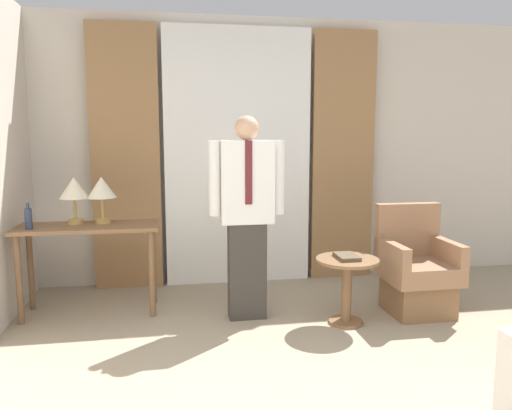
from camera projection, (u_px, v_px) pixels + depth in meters
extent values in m
cube|color=beige|center=(236.00, 151.00, 5.17)|extent=(10.00, 0.06, 2.70)
cube|color=white|center=(238.00, 158.00, 5.05)|extent=(1.48, 0.06, 2.58)
cube|color=#997047|center=(126.00, 159.00, 4.86)|extent=(0.66, 0.06, 2.58)
cube|color=#997047|center=(343.00, 157.00, 5.24)|extent=(0.66, 0.06, 2.58)
cube|color=brown|center=(88.00, 227.00, 4.21)|extent=(1.17, 0.47, 0.03)
cylinder|color=brown|center=(19.00, 280.00, 4.00)|extent=(0.05, 0.05, 0.74)
cylinder|color=brown|center=(152.00, 274.00, 4.18)|extent=(0.05, 0.05, 0.74)
cylinder|color=brown|center=(31.00, 268.00, 4.35)|extent=(0.05, 0.05, 0.74)
cylinder|color=brown|center=(153.00, 263.00, 4.53)|extent=(0.05, 0.05, 0.74)
cylinder|color=tan|center=(76.00, 222.00, 4.28)|extent=(0.13, 0.13, 0.04)
cylinder|color=tan|center=(75.00, 209.00, 4.26)|extent=(0.02, 0.02, 0.18)
cone|color=beige|center=(74.00, 188.00, 4.23)|extent=(0.25, 0.25, 0.18)
cylinder|color=tan|center=(103.00, 221.00, 4.31)|extent=(0.13, 0.13, 0.04)
cylinder|color=tan|center=(103.00, 208.00, 4.30)|extent=(0.02, 0.02, 0.18)
cone|color=beige|center=(102.00, 187.00, 4.27)|extent=(0.25, 0.25, 0.18)
cylinder|color=#2D3851|center=(28.00, 219.00, 4.03)|extent=(0.06, 0.06, 0.17)
cylinder|color=#2D3851|center=(28.00, 206.00, 4.02)|extent=(0.02, 0.02, 0.05)
cube|color=#38332D|center=(247.00, 271.00, 4.15)|extent=(0.31, 0.16, 0.81)
cube|color=white|center=(247.00, 182.00, 4.05)|extent=(0.43, 0.19, 0.67)
cube|color=#5B1E23|center=(249.00, 173.00, 3.93)|extent=(0.06, 0.01, 0.51)
cylinder|color=white|center=(215.00, 178.00, 4.00)|extent=(0.09, 0.09, 0.61)
cylinder|color=white|center=(278.00, 177.00, 4.09)|extent=(0.09, 0.09, 0.61)
sphere|color=tan|center=(247.00, 128.00, 3.98)|extent=(0.20, 0.20, 0.20)
cube|color=brown|center=(417.00, 297.00, 4.29)|extent=(0.49, 0.48, 0.29)
cube|color=#936B4C|center=(419.00, 271.00, 4.25)|extent=(0.58, 0.56, 0.16)
cube|color=#936B4C|center=(407.00, 229.00, 4.44)|extent=(0.58, 0.10, 0.47)
cube|color=#936B4C|center=(392.00, 253.00, 4.19)|extent=(0.08, 0.56, 0.18)
cube|color=#936B4C|center=(447.00, 250.00, 4.27)|extent=(0.08, 0.56, 0.18)
cylinder|color=brown|center=(346.00, 322.00, 4.07)|extent=(0.28, 0.28, 0.02)
cylinder|color=brown|center=(347.00, 293.00, 4.04)|extent=(0.08, 0.08, 0.52)
cylinder|color=brown|center=(347.00, 260.00, 4.00)|extent=(0.50, 0.50, 0.02)
cube|color=brown|center=(347.00, 257.00, 4.00)|extent=(0.16, 0.24, 0.03)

